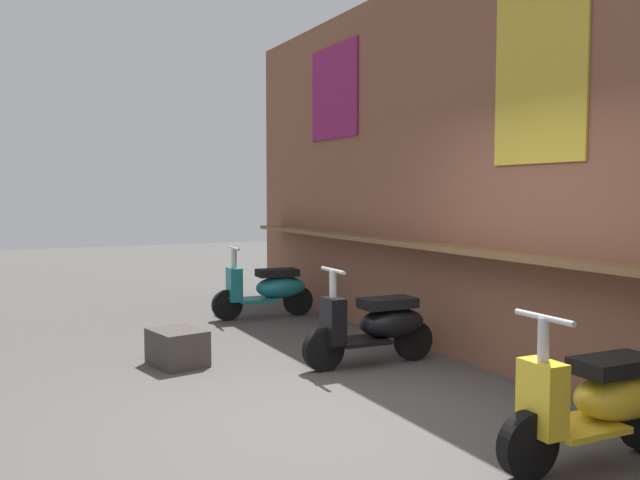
{
  "coord_description": "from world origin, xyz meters",
  "views": [
    {
      "loc": [
        4.26,
        -2.31,
        1.68
      ],
      "look_at": [
        -2.47,
        1.02,
        1.15
      ],
      "focal_mm": 37.94,
      "sensor_mm": 36.0,
      "label": 1
    }
  ],
  "objects": [
    {
      "name": "scooter_black",
      "position": [
        -1.33,
        1.08,
        0.39
      ],
      "size": [
        0.46,
        1.4,
        0.97
      ],
      "rotation": [
        0.0,
        0.0,
        -1.59
      ],
      "color": "black",
      "rests_on": "ground_plane"
    },
    {
      "name": "scooter_teal",
      "position": [
        -4.14,
        1.08,
        0.39
      ],
      "size": [
        0.49,
        1.4,
        0.97
      ],
      "rotation": [
        0.0,
        0.0,
        -1.64
      ],
      "color": "#197075",
      "rests_on": "ground_plane"
    },
    {
      "name": "merchandise_crate",
      "position": [
        -2.17,
        -0.68,
        0.17
      ],
      "size": [
        0.63,
        0.54,
        0.35
      ],
      "primitive_type": "cube",
      "rotation": [
        0.0,
        0.0,
        0.2
      ],
      "color": "#3D3833",
      "rests_on": "ground_plane"
    },
    {
      "name": "scooter_yellow",
      "position": [
        1.35,
        1.08,
        0.39
      ],
      "size": [
        0.46,
        1.4,
        0.97
      ],
      "rotation": [
        0.0,
        0.0,
        -1.58
      ],
      "color": "gold",
      "rests_on": "ground_plane"
    },
    {
      "name": "ground_plane",
      "position": [
        0.0,
        0.0,
        0.0
      ],
      "size": [
        35.01,
        35.01,
        0.0
      ],
      "primitive_type": "plane",
      "color": "#474442"
    },
    {
      "name": "market_stall_facade",
      "position": [
        0.01,
        2.02,
        1.99
      ],
      "size": [
        12.5,
        0.61,
        4.0
      ],
      "color": "brown",
      "rests_on": "ground_plane"
    }
  ]
}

